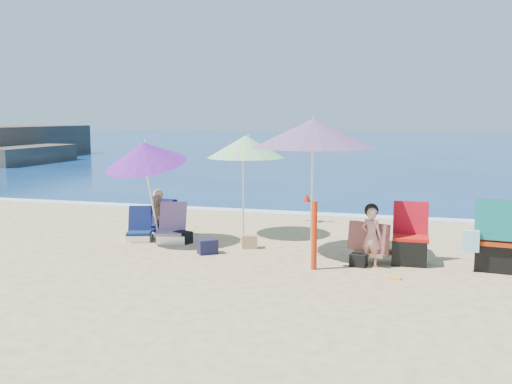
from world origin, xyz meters
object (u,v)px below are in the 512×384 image
(umbrella_turquoise, at_px, (313,133))
(camp_chair_left, at_px, (410,245))
(umbrella_blue, at_px, (145,154))
(person_left, at_px, (158,216))
(chair_rainbow, at_px, (172,232))
(camp_chair_right, at_px, (496,244))
(furled_umbrella, at_px, (313,228))
(umbrella_striped, at_px, (246,147))
(chair_navy, at_px, (139,232))
(person_center, at_px, (371,236))

(umbrella_turquoise, bearing_deg, camp_chair_left, -4.46)
(umbrella_blue, distance_m, camp_chair_left, 5.18)
(umbrella_blue, distance_m, person_left, 1.52)
(umbrella_blue, bearing_deg, chair_rainbow, 40.34)
(camp_chair_right, distance_m, person_left, 6.45)
(umbrella_turquoise, distance_m, chair_rainbow, 3.50)
(furled_umbrella, distance_m, chair_rainbow, 3.34)
(person_left, bearing_deg, umbrella_striped, 19.95)
(umbrella_turquoise, height_order, umbrella_striped, umbrella_turquoise)
(furled_umbrella, height_order, chair_rainbow, furled_umbrella)
(chair_navy, bearing_deg, person_left, 60.98)
(umbrella_blue, height_order, chair_navy, umbrella_blue)
(umbrella_turquoise, xyz_separation_m, person_left, (-3.34, 0.68, -1.75))
(furled_umbrella, xyz_separation_m, chair_rainbow, (-3.05, 1.26, -0.48))
(chair_navy, height_order, chair_rainbow, chair_rainbow)
(umbrella_turquoise, bearing_deg, camp_chair_right, -3.88)
(chair_navy, relative_size, camp_chair_right, 0.61)
(chair_navy, distance_m, person_left, 0.54)
(camp_chair_right, bearing_deg, umbrella_striped, 162.14)
(furled_umbrella, relative_size, camp_chair_right, 1.05)
(umbrella_blue, xyz_separation_m, chair_navy, (-0.32, 0.30, -1.60))
(umbrella_striped, bearing_deg, chair_rainbow, -140.87)
(umbrella_turquoise, xyz_separation_m, camp_chair_left, (1.71, -0.13, -1.88))
(person_left, bearing_deg, person_center, -13.84)
(umbrella_blue, xyz_separation_m, camp_chair_left, (4.96, -0.10, -1.47))
(umbrella_striped, xyz_separation_m, chair_navy, (-1.94, -1.04, -1.68))
(umbrella_blue, relative_size, camp_chair_left, 2.10)
(chair_rainbow, height_order, camp_chair_right, camp_chair_right)
(umbrella_turquoise, distance_m, furled_umbrella, 1.79)
(furled_umbrella, relative_size, person_center, 1.25)
(chair_navy, bearing_deg, umbrella_striped, 28.10)
(furled_umbrella, height_order, camp_chair_right, furled_umbrella)
(chair_navy, height_order, person_center, person_center)
(chair_rainbow, relative_size, camp_chair_right, 0.66)
(umbrella_turquoise, bearing_deg, chair_rainbow, 174.03)
(chair_navy, bearing_deg, camp_chair_right, -4.09)
(umbrella_striped, height_order, person_left, umbrella_striped)
(umbrella_turquoise, relative_size, camp_chair_right, 2.34)
(chair_navy, bearing_deg, furled_umbrella, -18.11)
(umbrella_striped, height_order, chair_rainbow, umbrella_striped)
(furled_umbrella, distance_m, person_left, 3.90)
(chair_rainbow, distance_m, camp_chair_right, 5.94)
(umbrella_blue, bearing_deg, camp_chair_left, -1.17)
(umbrella_striped, bearing_deg, furled_umbrella, -51.20)
(furled_umbrella, relative_size, chair_navy, 1.73)
(umbrella_turquoise, relative_size, furled_umbrella, 2.22)
(camp_chair_right, height_order, person_left, camp_chair_right)
(umbrella_striped, distance_m, person_left, 2.31)
(chair_navy, bearing_deg, camp_chair_left, -4.33)
(umbrella_striped, bearing_deg, camp_chair_right, -17.86)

